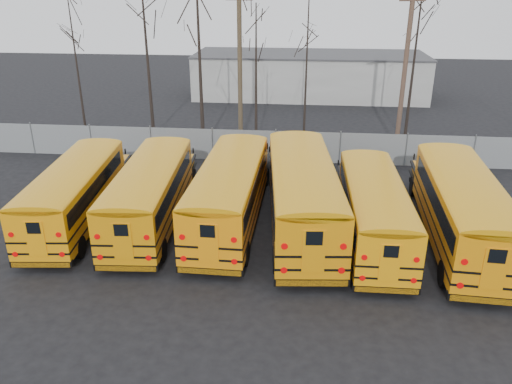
# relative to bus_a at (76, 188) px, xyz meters

# --- Properties ---
(ground) EXTENTS (120.00, 120.00, 0.00)m
(ground) POSITION_rel_bus_a_xyz_m (8.64, -2.47, -1.71)
(ground) COLOR black
(ground) RESTS_ON ground
(fence) EXTENTS (40.00, 0.04, 2.00)m
(fence) POSITION_rel_bus_a_xyz_m (8.64, 9.53, -0.71)
(fence) COLOR gray
(fence) RESTS_ON ground
(distant_building) EXTENTS (22.00, 8.00, 4.00)m
(distant_building) POSITION_rel_bus_a_xyz_m (10.64, 29.53, 0.29)
(distant_building) COLOR #BBBBB6
(distant_building) RESTS_ON ground
(bus_a) EXTENTS (3.41, 10.63, 2.93)m
(bus_a) POSITION_rel_bus_a_xyz_m (0.00, 0.00, 0.00)
(bus_a) COLOR black
(bus_a) RESTS_ON ground
(bus_b) EXTENTS (3.22, 10.91, 3.02)m
(bus_b) POSITION_rel_bus_a_xyz_m (3.50, 0.20, 0.05)
(bus_b) COLOR black
(bus_b) RESTS_ON ground
(bus_c) EXTENTS (2.75, 11.27, 3.14)m
(bus_c) POSITION_rel_bus_a_xyz_m (7.13, 0.49, 0.13)
(bus_c) COLOR black
(bus_c) RESTS_ON ground
(bus_d) EXTENTS (3.86, 12.19, 3.36)m
(bus_d) POSITION_rel_bus_a_xyz_m (10.41, 0.37, 0.25)
(bus_d) COLOR black
(bus_d) RESTS_ON ground
(bus_e) EXTENTS (2.48, 10.37, 2.89)m
(bus_e) POSITION_rel_bus_a_xyz_m (13.49, -0.44, -0.02)
(bus_e) COLOR black
(bus_e) RESTS_ON ground
(bus_f) EXTENTS (3.25, 11.56, 3.20)m
(bus_f) POSITION_rel_bus_a_xyz_m (17.17, -0.30, 0.16)
(bus_f) COLOR black
(bus_f) RESTS_ON ground
(utility_pole_left) EXTENTS (1.81, 0.39, 10.15)m
(utility_pole_left) POSITION_rel_bus_a_xyz_m (5.86, 13.85, 3.50)
(utility_pole_left) COLOR #4B3E2A
(utility_pole_left) RESTS_ON ground
(utility_pole_right) EXTENTS (1.73, 0.77, 10.14)m
(utility_pole_right) POSITION_rel_bus_a_xyz_m (16.79, 13.62, 3.50)
(utility_pole_right) COLOR brown
(utility_pole_right) RESTS_ON ground
(tree_0) EXTENTS (0.26, 0.26, 9.65)m
(tree_0) POSITION_rel_bus_a_xyz_m (-6.02, 14.59, 3.11)
(tree_0) COLOR black
(tree_0) RESTS_ON ground
(tree_1) EXTENTS (0.26, 0.26, 12.24)m
(tree_1) POSITION_rel_bus_a_xyz_m (-0.71, 14.38, 4.41)
(tree_1) COLOR black
(tree_1) RESTS_ON ground
(tree_2) EXTENTS (0.26, 0.26, 12.38)m
(tree_2) POSITION_rel_bus_a_xyz_m (3.57, 11.73, 4.48)
(tree_2) COLOR black
(tree_2) RESTS_ON ground
(tree_3) EXTENTS (0.26, 0.26, 9.33)m
(tree_3) POSITION_rel_bus_a_xyz_m (7.11, 12.47, 2.95)
(tree_3) COLOR black
(tree_3) RESTS_ON ground
(tree_4) EXTENTS (0.26, 0.26, 10.71)m
(tree_4) POSITION_rel_bus_a_xyz_m (10.37, 14.03, 3.64)
(tree_4) COLOR black
(tree_4) RESTS_ON ground
(tree_5) EXTENTS (0.26, 0.26, 11.10)m
(tree_5) POSITION_rel_bus_a_xyz_m (17.54, 14.75, 3.84)
(tree_5) COLOR black
(tree_5) RESTS_ON ground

